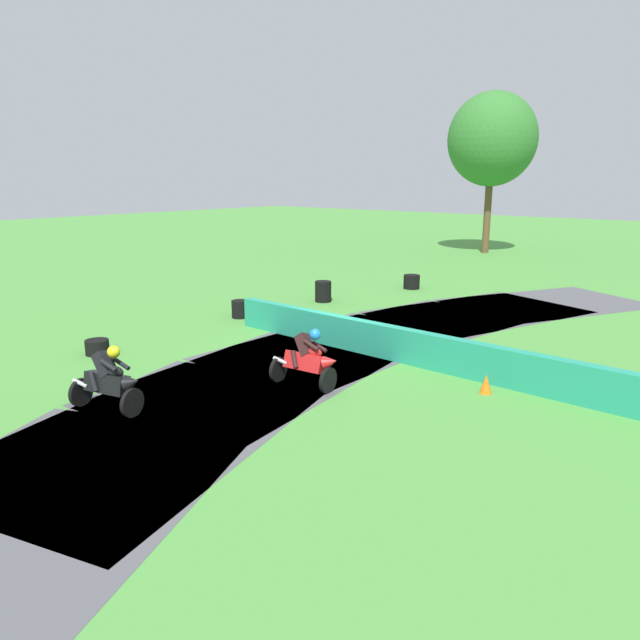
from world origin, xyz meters
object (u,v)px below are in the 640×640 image
object	(u,v)px
motorcycle_chase_black	(110,380)
tire_stack_far	(97,347)
tire_stack_mid_a	(323,291)
traffic_cone	(486,384)
motorcycle_lead_red	(308,360)
tire_stack_mid_b	(240,309)
tire_stack_near	(412,282)

from	to	relation	value
motorcycle_chase_black	tire_stack_far	bearing A→B (deg)	153.27
tire_stack_mid_a	traffic_cone	world-z (taller)	tire_stack_mid_a
motorcycle_lead_red	tire_stack_mid_b	bearing A→B (deg)	149.39
motorcycle_chase_black	tire_stack_near	xyz separation A→B (m)	(-2.41, 15.90, -0.36)
tire_stack_mid_a	tire_stack_far	bearing A→B (deg)	-91.85
tire_stack_far	traffic_cone	distance (m)	10.23
tire_stack_far	traffic_cone	bearing A→B (deg)	22.46
motorcycle_lead_red	traffic_cone	xyz separation A→B (m)	(3.37, 2.16, -0.41)
tire_stack_mid_b	traffic_cone	bearing A→B (deg)	-9.14
tire_stack_near	motorcycle_chase_black	bearing A→B (deg)	-81.39
motorcycle_chase_black	tire_stack_mid_a	distance (m)	11.90
motorcycle_lead_red	tire_stack_mid_b	xyz separation A→B (m)	(-6.28, 3.72, -0.33)
tire_stack_mid_a	motorcycle_chase_black	bearing A→B (deg)	-72.30
motorcycle_chase_black	tire_stack_far	world-z (taller)	motorcycle_chase_black
motorcycle_lead_red	tire_stack_near	size ratio (longest dim) A/B	2.41
tire_stack_far	traffic_cone	world-z (taller)	traffic_cone
tire_stack_near	tire_stack_mid_a	world-z (taller)	tire_stack_mid_a
motorcycle_chase_black	traffic_cone	distance (m)	8.09
motorcycle_chase_black	tire_stack_near	bearing A→B (deg)	98.61
tire_stack_near	tire_stack_far	world-z (taller)	tire_stack_near
tire_stack_near	tire_stack_far	bearing A→B (deg)	-96.20
tire_stack_mid_b	tire_stack_far	bearing A→B (deg)	-87.95
tire_stack_mid_b	tire_stack_far	size ratio (longest dim) A/B	0.95
tire_stack_near	traffic_cone	world-z (taller)	tire_stack_near
tire_stack_mid_b	tire_stack_near	bearing A→B (deg)	78.59
motorcycle_lead_red	traffic_cone	world-z (taller)	motorcycle_lead_red
motorcycle_lead_red	motorcycle_chase_black	distance (m)	4.30
tire_stack_mid_b	traffic_cone	world-z (taller)	tire_stack_mid_b
tire_stack_mid_b	traffic_cone	distance (m)	9.78
motorcycle_lead_red	tire_stack_mid_a	bearing A→B (deg)	127.21
motorcycle_lead_red	tire_stack_mid_a	xyz separation A→B (m)	(-5.78, 7.62, -0.23)
motorcycle_chase_black	tire_stack_mid_a	xyz separation A→B (m)	(-3.62, 11.34, -0.26)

